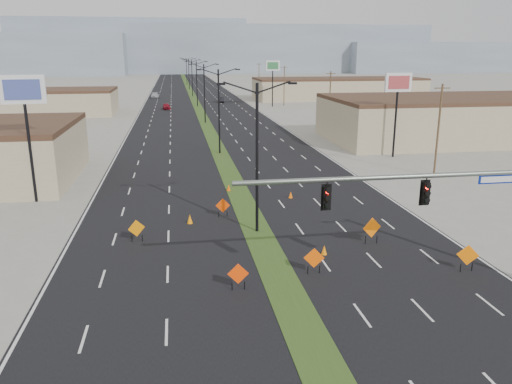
{
  "coord_description": "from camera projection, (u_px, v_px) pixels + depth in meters",
  "views": [
    {
      "loc": [
        -5.23,
        -19.79,
        11.82
      ],
      "look_at": [
        -0.28,
        10.67,
        3.2
      ],
      "focal_mm": 35.0,
      "sensor_mm": 36.0,
      "label": 1
    }
  ],
  "objects": [
    {
      "name": "construction_sign_5",
      "position": [
        468.0,
        256.0,
        27.71
      ],
      "size": [
        1.12,
        0.49,
        1.59
      ],
      "rotation": [
        0.0,
        0.0,
        -0.39
      ],
      "color": "orange",
      "rests_on": "ground"
    },
    {
      "name": "streetlight_6",
      "position": [
        187.0,
        70.0,
        192.46
      ],
      "size": [
        5.15,
        0.24,
        10.02
      ],
      "color": "black",
      "rests_on": "ground"
    },
    {
      "name": "streetlight_1",
      "position": [
        219.0,
        109.0,
        59.37
      ],
      "size": [
        5.15,
        0.24,
        10.02
      ],
      "color": "black",
      "rests_on": "ground"
    },
    {
      "name": "streetlight_3",
      "position": [
        197.0,
        82.0,
        112.61
      ],
      "size": [
        5.15,
        0.24,
        10.02
      ],
      "color": "black",
      "rests_on": "ground"
    },
    {
      "name": "construction_sign_2",
      "position": [
        223.0,
        206.0,
        37.04
      ],
      "size": [
        1.08,
        0.05,
        1.43
      ],
      "rotation": [
        0.0,
        0.0,
        -0.01
      ],
      "color": "#DA3B04",
      "rests_on": "ground"
    },
    {
      "name": "ground",
      "position": [
        299.0,
        321.0,
        22.8
      ],
      "size": [
        600.0,
        600.0,
        0.0
      ],
      "primitive_type": "plane",
      "color": "gray",
      "rests_on": "ground"
    },
    {
      "name": "construction_sign_3",
      "position": [
        314.0,
        259.0,
        27.42
      ],
      "size": [
        1.13,
        0.26,
        1.52
      ],
      "rotation": [
        0.0,
        0.0,
        -0.2
      ],
      "color": "#F55305",
      "rests_on": "ground"
    },
    {
      "name": "streetlight_0",
      "position": [
        257.0,
        154.0,
        32.75
      ],
      "size": [
        5.15,
        0.24,
        10.02
      ],
      "color": "black",
      "rests_on": "ground"
    },
    {
      "name": "car_mid",
      "position": [
        221.0,
        100.0,
        123.39
      ],
      "size": [
        1.7,
        4.2,
        1.36
      ],
      "primitive_type": "imported",
      "rotation": [
        0.0,
        0.0,
        -0.07
      ],
      "color": "black",
      "rests_on": "ground"
    },
    {
      "name": "building_se_far",
      "position": [
        338.0,
        89.0,
        132.57
      ],
      "size": [
        44.0,
        16.0,
        5.0
      ],
      "primitive_type": "cube",
      "color": "tan",
      "rests_on": "ground"
    },
    {
      "name": "cone_0",
      "position": [
        190.0,
        219.0,
        35.72
      ],
      "size": [
        0.48,
        0.48,
        0.68
      ],
      "primitive_type": "cone",
      "rotation": [
        0.0,
        0.0,
        0.22
      ],
      "color": "orange",
      "rests_on": "ground"
    },
    {
      "name": "building_se_near",
      "position": [
        457.0,
        120.0,
        70.09
      ],
      "size": [
        36.0,
        18.0,
        5.5
      ],
      "primitive_type": "cube",
      "color": "tan",
      "rests_on": "ground"
    },
    {
      "name": "utility_pole_3",
      "position": [
        259.0,
        78.0,
        148.22
      ],
      "size": [
        1.6,
        0.2,
        9.0
      ],
      "color": "#4C3823",
      "rests_on": "ground"
    },
    {
      "name": "road_surface",
      "position": [
        197.0,
        105.0,
        117.87
      ],
      "size": [
        25.0,
        400.0,
        0.02
      ],
      "primitive_type": "cube",
      "color": "black",
      "rests_on": "ground"
    },
    {
      "name": "streetlight_4",
      "position": [
        192.0,
        77.0,
        139.22
      ],
      "size": [
        5.15,
        0.24,
        10.02
      ],
      "color": "black",
      "rests_on": "ground"
    },
    {
      "name": "mesa_center",
      "position": [
        245.0,
        49.0,
        310.41
      ],
      "size": [
        220.0,
        50.0,
        28.0
      ],
      "primitive_type": "cube",
      "color": "gray",
      "rests_on": "ground"
    },
    {
      "name": "building_sw_far",
      "position": [
        37.0,
        103.0,
        98.06
      ],
      "size": [
        30.0,
        14.0,
        4.5
      ],
      "primitive_type": "cube",
      "color": "tan",
      "rests_on": "ground"
    },
    {
      "name": "construction_sign_4",
      "position": [
        372.0,
        228.0,
        31.74
      ],
      "size": [
        1.3,
        0.34,
        1.76
      ],
      "rotation": [
        0.0,
        0.0,
        0.23
      ],
      "color": "#FF6A05",
      "rests_on": "ground"
    },
    {
      "name": "signal_mast",
      "position": [
        460.0,
        200.0,
        24.73
      ],
      "size": [
        16.3,
        0.6,
        8.0
      ],
      "color": "slate",
      "rests_on": "ground"
    },
    {
      "name": "utility_pole_1",
      "position": [
        330.0,
        98.0,
        81.67
      ],
      "size": [
        1.6,
        0.2,
        9.0
      ],
      "color": "#4C3823",
      "rests_on": "ground"
    },
    {
      "name": "car_left",
      "position": [
        166.0,
        106.0,
        107.93
      ],
      "size": [
        1.95,
        3.96,
        1.3
      ],
      "primitive_type": "imported",
      "rotation": [
        0.0,
        0.0,
        0.11
      ],
      "color": "maroon",
      "rests_on": "ground"
    },
    {
      "name": "cone_1",
      "position": [
        324.0,
        250.0,
        30.21
      ],
      "size": [
        0.37,
        0.37,
        0.6
      ],
      "primitive_type": "cone",
      "rotation": [
        0.0,
        0.0,
        0.04
      ],
      "color": "orange",
      "rests_on": "ground"
    },
    {
      "name": "streetlight_5",
      "position": [
        189.0,
        73.0,
        165.84
      ],
      "size": [
        5.15,
        0.24,
        10.02
      ],
      "color": "black",
      "rests_on": "ground"
    },
    {
      "name": "pole_sign_west",
      "position": [
        24.0,
        99.0,
        38.87
      ],
      "size": [
        3.34,
        0.85,
        10.19
      ],
      "rotation": [
        0.0,
        0.0,
        0.15
      ],
      "color": "black",
      "rests_on": "ground"
    },
    {
      "name": "pole_sign_east_far",
      "position": [
        273.0,
        69.0,
        111.54
      ],
      "size": [
        3.32,
        1.06,
        10.19
      ],
      "rotation": [
        0.0,
        0.0,
        0.22
      ],
      "color": "black",
      "rests_on": "ground"
    },
    {
      "name": "car_far",
      "position": [
        155.0,
        95.0,
        135.07
      ],
      "size": [
        2.04,
        4.91,
        1.42
      ],
      "primitive_type": "imported",
      "rotation": [
        0.0,
        0.0,
        0.01
      ],
      "color": "#ABB0B5",
      "rests_on": "ground"
    },
    {
      "name": "cone_2",
      "position": [
        291.0,
        195.0,
        42.01
      ],
      "size": [
        0.39,
        0.39,
        0.58
      ],
      "primitive_type": "cone",
      "rotation": [
        0.0,
        0.0,
        0.13
      ],
      "color": "#F86505",
      "rests_on": "ground"
    },
    {
      "name": "construction_sign_0",
      "position": [
        136.0,
        229.0,
        32.12
      ],
      "size": [
        1.05,
        0.48,
        1.5
      ],
      "rotation": [
        0.0,
        0.0,
        0.41
      ],
      "color": "orange",
      "rests_on": "ground"
    },
    {
      "name": "utility_pole_2",
      "position": [
        284.0,
        85.0,
        114.94
      ],
      "size": [
        1.6,
        0.2,
        9.0
      ],
      "color": "#4C3823",
      "rests_on": "ground"
    },
    {
      "name": "construction_sign_1",
      "position": [
        238.0,
        275.0,
        25.54
      ],
      "size": [
        1.11,
        0.12,
        1.47
      ],
      "rotation": [
        0.0,
        0.0,
        -0.07
      ],
      "color": "#F43C05",
      "rests_on": "ground"
    },
    {
      "name": "utility_pole_0",
      "position": [
        438.0,
        129.0,
        48.4
      ],
      "size": [
        1.6,
        0.2,
        9.0
      ],
      "color": "#4C3823",
      "rests_on": "ground"
    },
    {
      "name": "median_strip",
      "position": [
        197.0,
        105.0,
        117.87
      ],
      "size": [
        2.0,
        400.0,
        0.04
      ],
      "primitive_type": "cube",
      "color": "#284819",
      "rests_on": "ground"
    },
    {
      "name": "cone_3",
      "position": [
        229.0,
        188.0,
        44.13
      ],
      "size": [
        0.42,
        0.42,
        0.62
      ],
      "primitive_type": "cone",
      "rotation": [
        0.0,
        0.0,
        -0.15
      ],
      "color": "#F35305",
      "rests_on": "ground"
    },
    {
      "name": "pole_sign_east_near",
      "position": [
        398.0,
        89.0,
        56.68
      ],
      "size": [
        3.16,
        0.48,
        9.66
      ],
      "rotation": [
        0.0,
        0.0,
        0.03
      ],
      "color": "black",
      "rests_on": "ground"
    },
    {
      "name": "mesa_east",
      "position": [
        461.0,
        57.0,
        323.86
      ],
      "size": [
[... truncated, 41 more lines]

